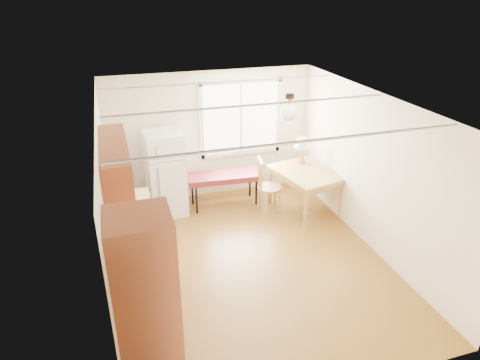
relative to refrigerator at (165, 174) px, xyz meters
name	(u,v)px	position (x,y,z in m)	size (l,w,h in m)	color
room_shell	(252,189)	(1.00, -1.95, 0.46)	(4.60, 5.60, 2.62)	brown
kitchen_run	(137,258)	(-0.72, -2.59, 0.05)	(0.65, 3.40, 2.20)	brown
window_unit	(241,118)	(1.60, 0.52, 0.76)	(1.64, 0.05, 1.51)	white
pendant_light	(289,111)	(1.70, -1.55, 1.45)	(0.26, 0.26, 0.40)	black
refrigerator	(165,174)	(0.00, 0.00, 0.00)	(0.70, 0.70, 1.58)	white
bench	(224,177)	(1.10, -0.01, -0.21)	(1.43, 0.61, 0.65)	maroon
dining_table	(306,176)	(2.50, -0.66, -0.10)	(1.20, 1.45, 0.79)	#A47C3F
chair	(265,182)	(1.76, -0.47, -0.19)	(0.47, 0.47, 1.04)	#A47C3F
table_lamp	(302,145)	(2.57, -0.27, 0.38)	(0.30, 0.30, 0.52)	gold
coffee_maker	(136,252)	(-0.72, -2.75, 0.25)	(0.23, 0.27, 0.38)	black
kettle	(130,248)	(-0.79, -2.58, 0.20)	(0.12, 0.12, 0.23)	red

